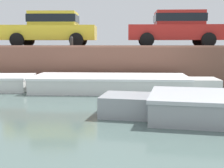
{
  "coord_description": "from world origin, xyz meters",
  "views": [
    {
      "loc": [
        0.17,
        -0.89,
        1.73
      ],
      "look_at": [
        -0.13,
        4.1,
        1.06
      ],
      "focal_mm": 50.0,
      "sensor_mm": 36.0,
      "label": 1
    }
  ],
  "objects_px": {
    "boat_moored_central_white": "(118,83)",
    "mooring_bollard_mid": "(71,41)",
    "car_centre_red": "(176,27)",
    "car_left_inner_yellow": "(52,28)"
  },
  "relations": [
    {
      "from": "boat_moored_central_white",
      "to": "mooring_bollard_mid",
      "type": "xyz_separation_m",
      "value": [
        -2.01,
        1.83,
        1.5
      ]
    },
    {
      "from": "car_centre_red",
      "to": "mooring_bollard_mid",
      "type": "height_order",
      "value": "car_centre_red"
    },
    {
      "from": "mooring_bollard_mid",
      "to": "boat_moored_central_white",
      "type": "bearing_deg",
      "value": -42.28
    },
    {
      "from": "car_centre_red",
      "to": "mooring_bollard_mid",
      "type": "xyz_separation_m",
      "value": [
        -4.44,
        -1.15,
        -0.61
      ]
    },
    {
      "from": "boat_moored_central_white",
      "to": "car_centre_red",
      "type": "bearing_deg",
      "value": 50.78
    },
    {
      "from": "car_left_inner_yellow",
      "to": "mooring_bollard_mid",
      "type": "distance_m",
      "value": 1.7
    },
    {
      "from": "boat_moored_central_white",
      "to": "mooring_bollard_mid",
      "type": "bearing_deg",
      "value": 137.72
    },
    {
      "from": "mooring_bollard_mid",
      "to": "car_centre_red",
      "type": "bearing_deg",
      "value": 14.49
    },
    {
      "from": "car_centre_red",
      "to": "mooring_bollard_mid",
      "type": "relative_size",
      "value": 9.15
    },
    {
      "from": "car_left_inner_yellow",
      "to": "mooring_bollard_mid",
      "type": "xyz_separation_m",
      "value": [
        1.1,
        -1.15,
        -0.61
      ]
    }
  ]
}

